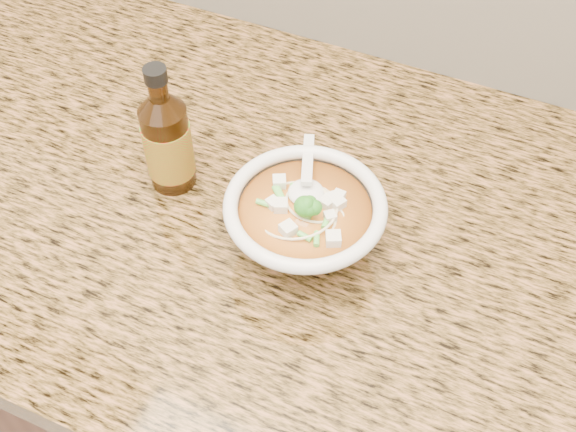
% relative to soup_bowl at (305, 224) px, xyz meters
% --- Properties ---
extents(cabinet, '(4.00, 0.65, 0.86)m').
position_rel_soup_bowl_xyz_m(cabinet, '(-0.08, 0.05, -0.51)').
color(cabinet, '#361A10').
rests_on(cabinet, ground).
extents(counter_slab, '(4.00, 0.68, 0.04)m').
position_rel_soup_bowl_xyz_m(counter_slab, '(-0.08, 0.05, -0.06)').
color(counter_slab, '#975F37').
rests_on(counter_slab, cabinet).
extents(soup_bowl, '(0.18, 0.19, 0.10)m').
position_rel_soup_bowl_xyz_m(soup_bowl, '(0.00, 0.00, 0.00)').
color(soup_bowl, silver).
rests_on(soup_bowl, counter_slab).
extents(hot_sauce_bottle, '(0.07, 0.07, 0.17)m').
position_rel_soup_bowl_xyz_m(hot_sauce_bottle, '(-0.19, 0.03, 0.02)').
color(hot_sauce_bottle, '#3B1F08').
rests_on(hot_sauce_bottle, counter_slab).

